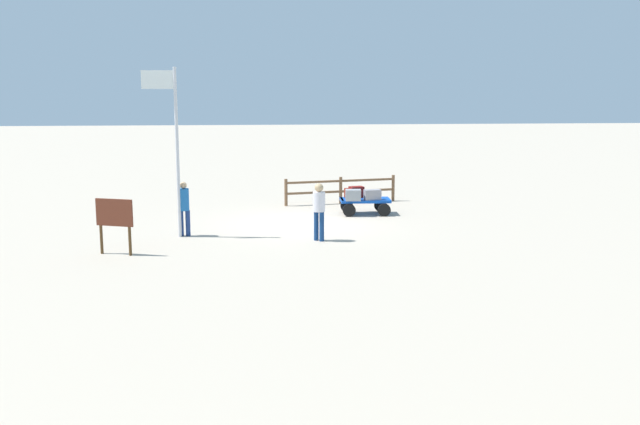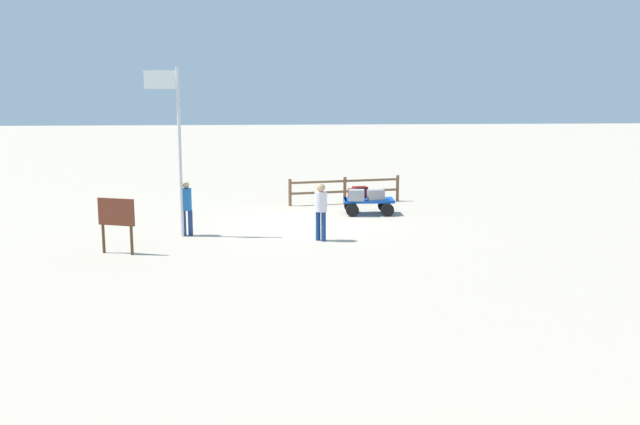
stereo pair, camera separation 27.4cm
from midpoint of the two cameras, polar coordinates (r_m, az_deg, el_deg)
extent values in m
plane|color=#B6A793|center=(23.68, -1.02, -0.87)|extent=(120.00, 120.00, 0.00)
cube|color=#0D46B3|center=(25.34, 4.19, 0.98)|extent=(1.77, 0.96, 0.10)
cube|color=#0D46B3|center=(25.27, 2.34, 0.97)|extent=(0.11, 0.86, 0.10)
cylinder|color=black|center=(24.87, 2.90, 0.17)|extent=(0.45, 0.14, 0.45)
cylinder|color=black|center=(25.79, 2.72, 0.53)|extent=(0.45, 0.14, 0.45)
cylinder|color=black|center=(25.00, 5.69, 0.19)|extent=(0.45, 0.14, 0.45)
cylinder|color=black|center=(25.92, 5.40, 0.55)|extent=(0.45, 0.14, 0.45)
cube|color=maroon|center=(25.58, 3.08, 1.55)|extent=(0.47, 0.34, 0.32)
cube|color=maroon|center=(25.61, 3.49, 1.63)|extent=(0.56, 0.45, 0.39)
cube|color=gray|center=(24.90, 3.23, 1.38)|extent=(0.56, 0.43, 0.38)
cube|color=gray|center=(25.09, 4.76, 1.40)|extent=(0.60, 0.36, 0.36)
cylinder|color=navy|center=(20.91, 0.66, -1.12)|extent=(0.14, 0.14, 0.87)
cylinder|color=navy|center=(21.03, 0.22, -1.05)|extent=(0.14, 0.14, 0.87)
cylinder|color=silver|center=(20.84, 0.44, 0.86)|extent=(0.51, 0.51, 0.57)
sphere|color=tan|center=(20.78, 0.44, 1.98)|extent=(0.25, 0.25, 0.25)
cylinder|color=navy|center=(22.03, -9.88, -0.81)|extent=(0.14, 0.14, 0.78)
cylinder|color=navy|center=(22.06, -10.39, -0.81)|extent=(0.14, 0.14, 0.78)
cylinder|color=#1B5FA8|center=(21.92, -10.19, 1.04)|extent=(0.32, 0.32, 0.66)
sphere|color=tan|center=(21.86, -10.23, 2.16)|extent=(0.20, 0.20, 0.20)
cylinder|color=silver|center=(21.67, -10.68, 4.64)|extent=(0.10, 0.10, 5.01)
cube|color=white|center=(21.64, -12.22, 10.25)|extent=(0.91, 0.05, 0.53)
cylinder|color=#4C3319|center=(19.85, -14.31, -2.17)|extent=(0.08, 0.08, 0.78)
cylinder|color=#4C3319|center=(20.29, -16.40, -2.01)|extent=(0.08, 0.08, 0.78)
cube|color=#612C1C|center=(19.93, -15.47, 0.04)|extent=(1.02, 0.42, 0.73)
cylinder|color=brown|center=(28.36, 6.44, 1.93)|extent=(0.12, 0.12, 1.02)
cylinder|color=brown|center=(27.64, 2.27, 1.78)|extent=(0.12, 0.12, 1.02)
cylinder|color=brown|center=(27.06, -2.10, 1.60)|extent=(0.12, 0.12, 1.02)
cube|color=brown|center=(27.59, 2.27, 2.51)|extent=(4.26, 0.92, 0.08)
cube|color=brown|center=(27.64, 2.27, 1.67)|extent=(4.26, 0.92, 0.08)
camera|label=1|loc=(0.14, -89.55, 0.08)|focal=40.40mm
camera|label=2|loc=(0.14, 90.45, -0.08)|focal=40.40mm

